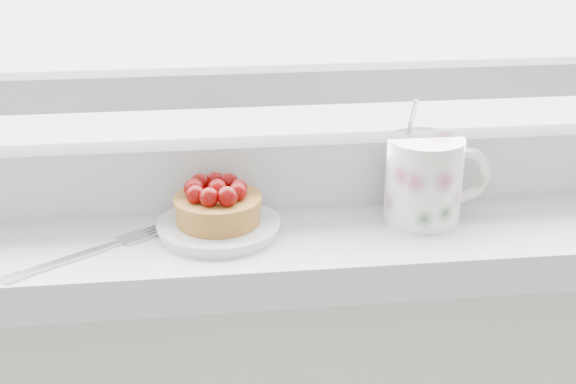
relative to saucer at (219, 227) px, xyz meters
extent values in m
cube|color=silver|center=(0.04, 0.01, -0.03)|extent=(1.60, 0.20, 0.04)
cube|color=silver|center=(0.04, 0.08, 0.03)|extent=(1.30, 0.05, 0.07)
cube|color=silver|center=(0.04, 0.08, 0.12)|extent=(1.30, 0.04, 0.04)
cylinder|color=silver|center=(0.00, 0.00, 0.00)|extent=(0.12, 0.12, 0.01)
cylinder|color=#91571F|center=(0.00, 0.00, 0.02)|extent=(0.08, 0.08, 0.03)
cylinder|color=#91571F|center=(0.00, 0.00, 0.03)|extent=(0.09, 0.09, 0.01)
sphere|color=#4D0504|center=(0.00, 0.00, 0.04)|extent=(0.02, 0.02, 0.02)
sphere|color=#4D0504|center=(0.02, 0.00, 0.04)|extent=(0.02, 0.02, 0.02)
sphere|color=#4D0504|center=(0.01, 0.02, 0.04)|extent=(0.02, 0.02, 0.02)
sphere|color=#4D0504|center=(0.00, 0.02, 0.04)|extent=(0.02, 0.02, 0.02)
sphere|color=#4D0504|center=(-0.02, 0.02, 0.04)|extent=(0.02, 0.02, 0.02)
sphere|color=#4D0504|center=(-0.02, 0.00, 0.04)|extent=(0.02, 0.02, 0.02)
sphere|color=#4D0504|center=(-0.02, -0.01, 0.04)|extent=(0.02, 0.02, 0.02)
sphere|color=#4D0504|center=(-0.01, -0.02, 0.04)|extent=(0.02, 0.02, 0.02)
sphere|color=#4D0504|center=(0.01, -0.02, 0.04)|extent=(0.02, 0.02, 0.02)
sphere|color=#4D0504|center=(0.02, -0.01, 0.04)|extent=(0.02, 0.02, 0.02)
cylinder|color=white|center=(0.21, 0.01, 0.04)|extent=(0.09, 0.09, 0.09)
cylinder|color=black|center=(0.21, 0.01, 0.08)|extent=(0.07, 0.07, 0.01)
torus|color=white|center=(0.25, 0.01, 0.04)|extent=(0.06, 0.02, 0.06)
cylinder|color=silver|center=(0.20, 0.02, 0.09)|extent=(0.01, 0.02, 0.05)
cube|color=silver|center=(-0.15, -0.05, 0.00)|extent=(0.08, 0.06, 0.00)
cube|color=silver|center=(-0.19, -0.08, 0.00)|extent=(0.02, 0.02, 0.00)
cube|color=silver|center=(-0.10, -0.02, 0.00)|extent=(0.02, 0.02, 0.00)
cube|color=silver|center=(-0.08, 0.00, 0.00)|extent=(0.03, 0.03, 0.00)
cube|color=silver|center=(-0.06, 0.00, 0.00)|extent=(0.03, 0.02, 0.00)
cube|color=silver|center=(-0.06, 0.01, 0.00)|extent=(0.03, 0.02, 0.00)
cube|color=silver|center=(-0.06, 0.01, 0.00)|extent=(0.03, 0.02, 0.00)
cube|color=silver|center=(-0.07, 0.02, 0.00)|extent=(0.03, 0.02, 0.00)
camera|label=1|loc=(-0.02, -0.73, 0.33)|focal=50.00mm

